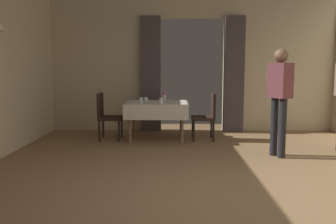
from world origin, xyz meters
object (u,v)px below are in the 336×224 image
Objects in this scene: chair_mid_left at (106,114)px; flower_vase_mid at (165,96)px; dining_table_mid at (157,107)px; chair_mid_right at (207,114)px; glass_mid_c at (146,99)px; glass_mid_d at (141,100)px; glass_mid_b at (161,101)px; person_waiter_by_doorway at (280,93)px.

flower_vase_mid is (1.15, 0.08, 0.34)m from chair_mid_left.
chair_mid_right is (0.99, -0.02, -0.13)m from dining_table_mid.
chair_mid_left reaches higher than glass_mid_c.
chair_mid_left is 10.93× the size of glass_mid_c.
glass_mid_d is at bearing -172.78° from chair_mid_right.
glass_mid_c is at bearing 146.91° from dining_table_mid.
flower_vase_mid is 0.40m from glass_mid_c.
dining_table_mid is at bearing 107.64° from glass_mid_b.
person_waiter_by_doorway is at bearing -22.99° from chair_mid_left.
glass_mid_b reaches higher than glass_mid_c.
glass_mid_c is (0.77, 0.18, 0.28)m from chair_mid_left.
flower_vase_mid is at bearing -14.69° from glass_mid_c.
dining_table_mid is 14.32× the size of glass_mid_c.
glass_mid_c reaches higher than dining_table_mid.
flower_vase_mid reaches higher than glass_mid_c.
chair_mid_right and chair_mid_left have the same top height.
glass_mid_d is at bearing 153.94° from person_waiter_by_doorway.
person_waiter_by_doorway is (2.23, -1.46, 0.23)m from glass_mid_c.
flower_vase_mid is at bearing 175.37° from chair_mid_right.
dining_table_mid is 2.42m from person_waiter_by_doorway.
person_waiter_by_doorway reaches higher than flower_vase_mid.
chair_mid_right is 1.26m from glass_mid_c.
flower_vase_mid is 1.68× the size of glass_mid_b.
dining_table_mid is 1.31× the size of chair_mid_left.
glass_mid_c is at bearing 165.31° from flower_vase_mid.
glass_mid_d is (-0.45, -0.23, -0.05)m from flower_vase_mid.
person_waiter_by_doorway is at bearing -36.22° from flower_vase_mid.
glass_mid_b reaches higher than glass_mid_d.
chair_mid_left reaches higher than glass_mid_d.
flower_vase_mid is at bearing 17.11° from dining_table_mid.
dining_table_mid is 0.31m from glass_mid_c.
glass_mid_d is (0.70, -0.15, 0.29)m from chair_mid_left.
chair_mid_right is at bearing 17.54° from glass_mid_b.
person_waiter_by_doorway reaches higher than chair_mid_left.
chair_mid_left is 1.20m from flower_vase_mid.
flower_vase_mid reaches higher than chair_mid_left.
person_waiter_by_doorway is (2.01, -1.31, 0.38)m from dining_table_mid.
flower_vase_mid is 1.84× the size of glass_mid_d.
glass_mid_c is 0.80× the size of glass_mid_d.
dining_table_mid is 0.38m from glass_mid_d.
chair_mid_right is 10.93× the size of glass_mid_c.
chair_mid_right reaches higher than glass_mid_c.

